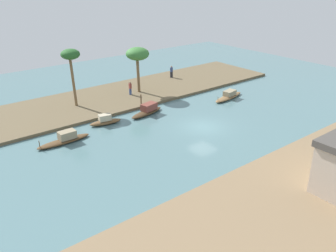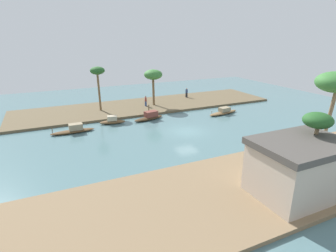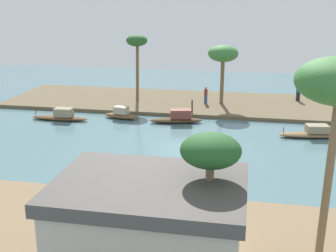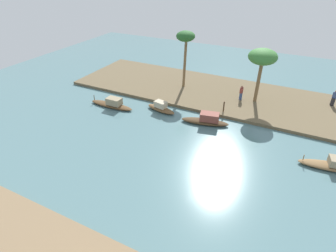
# 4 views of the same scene
# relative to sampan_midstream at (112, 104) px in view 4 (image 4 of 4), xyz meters

# --- Properties ---
(river_water) EXTENTS (67.85, 67.85, 0.00)m
(river_water) POSITION_rel_sampan_midstream_xyz_m (-12.51, 5.25, -0.36)
(river_water) COLOR slate
(river_water) RESTS_ON ground
(riverbank_left) EXTENTS (41.28, 10.26, 0.32)m
(riverbank_left) POSITION_rel_sampan_midstream_xyz_m (-12.51, -8.03, -0.21)
(riverbank_left) COLOR brown
(riverbank_left) RESTS_ON ground
(sampan_midstream) EXTENTS (5.09, 1.22, 1.08)m
(sampan_midstream) POSITION_rel_sampan_midstream_xyz_m (0.00, 0.00, 0.00)
(sampan_midstream) COLOR brown
(sampan_midstream) RESTS_ON river_water
(sampan_upstream_small) EXTENTS (4.63, 2.05, 1.17)m
(sampan_upstream_small) POSITION_rel_sampan_midstream_xyz_m (-10.13, -1.12, 0.07)
(sampan_upstream_small) COLOR #47331E
(sampan_upstream_small) RESTS_ON river_water
(sampan_open_hull) EXTENTS (3.45, 1.57, 1.08)m
(sampan_open_hull) POSITION_rel_sampan_midstream_xyz_m (-5.04, -1.48, 0.02)
(sampan_open_hull) COLOR brown
(sampan_open_hull) RESTS_ON river_water
(person_on_near_bank) EXTENTS (0.55, 0.55, 1.69)m
(person_on_near_bank) POSITION_rel_sampan_midstream_xyz_m (-20.82, -10.16, 0.63)
(person_on_near_bank) COLOR #232328
(person_on_near_bank) RESTS_ON riverbank_left
(person_by_mooring) EXTENTS (0.36, 0.46, 1.66)m
(person_by_mooring) POSITION_rel_sampan_midstream_xyz_m (-11.85, -7.23, 0.74)
(person_by_mooring) COLOR #33477A
(person_by_mooring) RESTS_ON riverbank_left
(mooring_post) EXTENTS (0.14, 0.14, 1.12)m
(mooring_post) POSITION_rel_sampan_midstream_xyz_m (-11.01, -3.65, 0.51)
(mooring_post) COLOR #4C3823
(mooring_post) RESTS_ON riverbank_left
(palm_tree_left_near) EXTENTS (2.89, 2.89, 5.67)m
(palm_tree_left_near) POSITION_rel_sampan_midstream_xyz_m (-13.36, -7.61, 4.71)
(palm_tree_left_near) COLOR brown
(palm_tree_left_near) RESTS_ON riverbank_left
(palm_tree_left_far) EXTENTS (2.11, 2.11, 6.48)m
(palm_tree_left_far) POSITION_rel_sampan_midstream_xyz_m (-4.81, -7.96, 5.57)
(palm_tree_left_far) COLOR brown
(palm_tree_left_far) RESTS_ON riverbank_left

